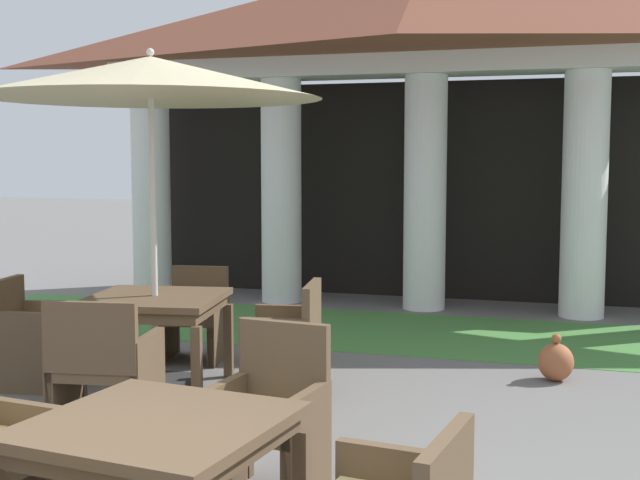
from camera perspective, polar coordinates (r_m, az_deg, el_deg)
background_pavilion at (r=10.39m, az=7.25°, el=12.49°), size 8.46×2.50×4.15m
lawn_strip at (r=8.97m, az=5.33°, el=-6.14°), size 10.26×2.12×0.01m
patio_table_near_foreground at (r=6.76m, az=-10.98°, el=-4.50°), size 1.14×1.14×0.75m
patio_umbrella_near_foreground at (r=6.68m, az=-11.26°, el=10.37°), size 2.61×2.61×2.64m
patio_chair_near_foreground_east at (r=6.55m, az=-2.28°, el=-6.84°), size 0.61×0.70×0.87m
patio_chair_near_foreground_west at (r=7.21m, az=-18.77°, el=-6.04°), size 0.63×0.64×0.86m
patio_chair_near_foreground_south at (r=5.86m, az=-14.28°, el=-8.42°), size 0.71×0.63×0.91m
patio_chair_near_foreground_north at (r=7.78m, az=-8.46°, el=-5.14°), size 0.63×0.64×0.82m
patio_table_mid_left at (r=3.77m, az=-10.86°, el=-13.05°), size 1.11×1.11×0.72m
patio_chair_mid_left_north at (r=4.68m, az=-3.42°, el=-12.03°), size 0.61×0.57×0.92m
terracotta_urn at (r=7.27m, az=15.51°, el=-7.85°), size 0.29×0.29×0.39m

